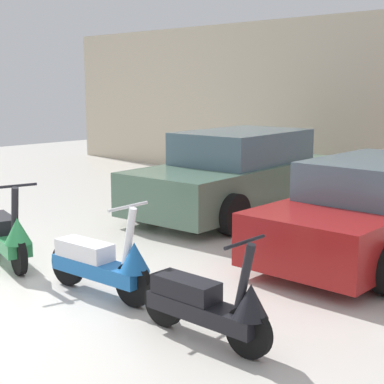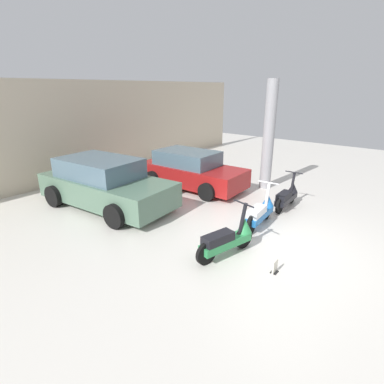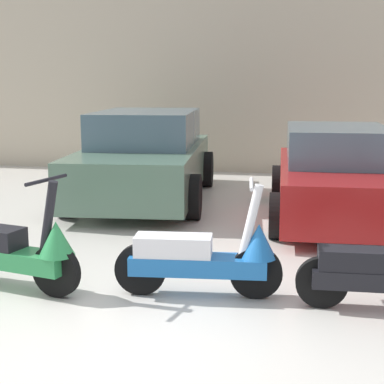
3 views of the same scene
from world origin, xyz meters
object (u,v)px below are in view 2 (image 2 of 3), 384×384
object	(u,v)px
scooter_front_left	(228,238)
car_rear_left	(105,184)
scooter_front_right	(261,211)
placard_near_left_scooter	(275,267)
car_rear_center	(191,170)
scooter_front_center	(287,196)
support_column_side	(269,136)

from	to	relation	value
scooter_front_left	car_rear_left	size ratio (longest dim) A/B	0.35
scooter_front_right	placard_near_left_scooter	distance (m)	2.15
placard_near_left_scooter	car_rear_center	bearing A→B (deg)	56.35
scooter_front_center	placard_near_left_scooter	distance (m)	3.55
placard_near_left_scooter	scooter_front_center	bearing A→B (deg)	19.25
support_column_side	scooter_front_left	bearing A→B (deg)	-162.59
placard_near_left_scooter	support_column_side	xyz separation A→B (m)	(4.69, 2.53, 1.71)
scooter_front_center	placard_near_left_scooter	world-z (taller)	scooter_front_center
car_rear_left	car_rear_center	size ratio (longest dim) A/B	1.14
car_rear_center	placard_near_left_scooter	size ratio (longest dim) A/B	14.75
scooter_front_center	scooter_front_right	bearing A→B (deg)	175.89
scooter_front_right	car_rear_left	distance (m)	4.55
scooter_front_left	scooter_front_right	world-z (taller)	scooter_front_left
support_column_side	placard_near_left_scooter	bearing A→B (deg)	-151.60
scooter_front_center	car_rear_left	xyz separation A→B (m)	(-3.29, 4.25, 0.33)
car_rear_left	scooter_front_right	bearing A→B (deg)	16.75
scooter_front_right	car_rear_left	size ratio (longest dim) A/B	0.35
scooter_front_left	support_column_side	bearing A→B (deg)	30.42
placard_near_left_scooter	support_column_side	size ratio (longest dim) A/B	0.07
scooter_front_center	scooter_front_left	bearing A→B (deg)	179.38
support_column_side	car_rear_left	bearing A→B (deg)	148.05
scooter_front_left	car_rear_center	world-z (taller)	car_rear_center
scooter_front_center	car_rear_center	distance (m)	3.46
car_rear_left	car_rear_center	distance (m)	3.12
scooter_front_center	car_rear_center	bearing A→B (deg)	92.22
car_rear_left	placard_near_left_scooter	distance (m)	5.45
scooter_front_center	support_column_side	xyz separation A→B (m)	(1.34, 1.37, 1.47)
placard_near_left_scooter	support_column_side	world-z (taller)	support_column_side
support_column_side	scooter_front_right	bearing A→B (deg)	-155.72
scooter_front_left	support_column_side	size ratio (longest dim) A/B	0.42
car_rear_center	placard_near_left_scooter	distance (m)	5.55
scooter_front_left	car_rear_center	bearing A→B (deg)	62.04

